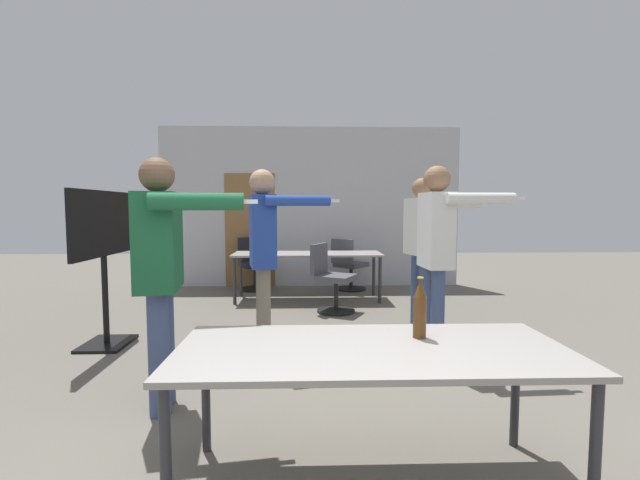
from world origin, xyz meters
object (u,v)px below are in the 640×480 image
(person_left_plaid, at_px, (437,242))
(office_chair_mid_tucked, at_px, (348,267))
(office_chair_far_left, at_px, (254,266))
(tv_screen, at_px, (103,247))
(office_chair_near_pushed, at_px, (331,280))
(person_right_polo, at_px, (264,243))
(person_far_watching, at_px, (422,237))
(person_center_tall, at_px, (162,260))
(beer_bottle, at_px, (420,309))

(person_left_plaid, distance_m, office_chair_mid_tucked, 3.54)
(office_chair_far_left, bearing_deg, person_left_plaid, 95.51)
(tv_screen, xyz_separation_m, office_chair_near_pushed, (2.42, 1.39, -0.59))
(person_right_polo, bearing_deg, office_chair_near_pushed, 145.46)
(person_right_polo, bearing_deg, office_chair_mid_tucked, 149.12)
(person_left_plaid, height_order, office_chair_near_pushed, person_left_plaid)
(tv_screen, bearing_deg, person_left_plaid, -99.36)
(person_far_watching, bearing_deg, person_center_tall, -62.03)
(tv_screen, height_order, beer_bottle, tv_screen)
(tv_screen, relative_size, office_chair_near_pushed, 1.72)
(office_chair_near_pushed, bearing_deg, person_far_watching, 83.31)
(person_far_watching, distance_m, person_right_polo, 2.08)
(person_left_plaid, height_order, beer_bottle, person_left_plaid)
(person_far_watching, height_order, beer_bottle, person_far_watching)
(person_far_watching, relative_size, beer_bottle, 5.43)
(office_chair_near_pushed, bearing_deg, office_chair_far_left, -115.04)
(tv_screen, relative_size, office_chair_far_left, 1.77)
(office_chair_far_left, relative_size, beer_bottle, 2.75)
(person_left_plaid, height_order, office_chair_far_left, person_left_plaid)
(office_chair_far_left, bearing_deg, person_far_watching, 108.98)
(person_center_tall, distance_m, beer_bottle, 1.79)
(person_far_watching, relative_size, person_center_tall, 1.01)
(person_far_watching, distance_m, office_chair_mid_tucked, 2.43)
(person_center_tall, bearing_deg, office_chair_far_left, 170.76)
(person_left_plaid, bearing_deg, beer_bottle, -22.56)
(person_center_tall, distance_m, office_chair_near_pushed, 3.19)
(person_left_plaid, bearing_deg, person_center_tall, -70.62)
(office_chair_mid_tucked, bearing_deg, person_left_plaid, -39.76)
(beer_bottle, bearing_deg, person_right_polo, 119.14)
(person_center_tall, bearing_deg, office_chair_mid_tucked, 149.92)
(person_center_tall, relative_size, beer_bottle, 5.39)
(person_far_watching, bearing_deg, beer_bottle, -28.59)
(tv_screen, height_order, office_chair_mid_tucked, tv_screen)
(person_far_watching, bearing_deg, office_chair_far_left, -148.98)
(person_center_tall, bearing_deg, beer_bottle, 56.70)
(person_right_polo, height_order, beer_bottle, person_right_polo)
(office_chair_mid_tucked, xyz_separation_m, beer_bottle, (-0.11, -5.09, 0.47))
(person_far_watching, bearing_deg, person_right_polo, -73.00)
(person_left_plaid, xyz_separation_m, beer_bottle, (-0.60, -1.65, -0.23))
(person_far_watching, xyz_separation_m, person_right_polo, (-1.80, -1.05, 0.02))
(person_right_polo, xyz_separation_m, office_chair_near_pushed, (0.73, 1.77, -0.66))
(tv_screen, distance_m, office_chair_mid_tucked, 4.08)
(person_far_watching, height_order, office_chair_near_pushed, person_far_watching)
(office_chair_near_pushed, xyz_separation_m, office_chair_mid_tucked, (0.39, 1.51, -0.02))
(person_far_watching, xyz_separation_m, person_left_plaid, (-0.19, -1.21, 0.03))
(office_chair_near_pushed, bearing_deg, beer_bottle, 32.07)
(person_center_tall, distance_m, person_right_polo, 1.22)
(person_right_polo, bearing_deg, tv_screen, -114.82)
(person_left_plaid, height_order, person_center_tall, person_left_plaid)
(office_chair_near_pushed, distance_m, office_chair_far_left, 2.10)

